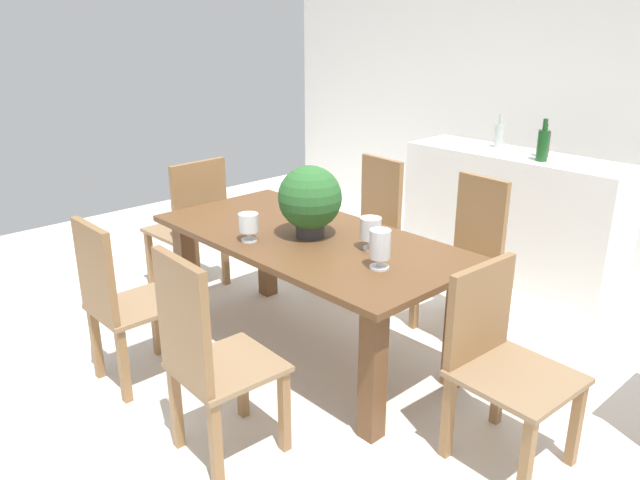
{
  "coord_description": "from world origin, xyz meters",
  "views": [
    {
      "loc": [
        2.49,
        -2.52,
        1.93
      ],
      "look_at": [
        -0.08,
        -0.12,
        0.66
      ],
      "focal_mm": 34.85,
      "sensor_mm": 36.0,
      "label": 1
    }
  ],
  "objects_px": {
    "chair_head_end": "(193,220)",
    "chair_foot_end": "(498,354)",
    "chair_near_right": "(206,353)",
    "kitchen_counter": "(511,214)",
    "wine_bottle_amber": "(544,143)",
    "wine_bottle_dark": "(499,135)",
    "chair_far_right": "(468,249)",
    "flower_centerpiece": "(310,199)",
    "chair_near_left": "(118,298)",
    "wine_glass": "(312,202)",
    "dining_table": "(308,257)",
    "crystal_vase_left": "(371,229)",
    "chair_far_left": "(370,219)",
    "wine_bottle_tall": "(543,144)",
    "crystal_vase_center_near": "(249,224)",
    "crystal_vase_right": "(380,246)"
  },
  "relations": [
    {
      "from": "chair_near_right",
      "to": "wine_glass",
      "type": "height_order",
      "value": "chair_near_right"
    },
    {
      "from": "dining_table",
      "to": "chair_head_end",
      "type": "xyz_separation_m",
      "value": [
        -1.25,
        0.0,
        -0.07
      ]
    },
    {
      "from": "dining_table",
      "to": "chair_head_end",
      "type": "height_order",
      "value": "chair_head_end"
    },
    {
      "from": "flower_centerpiece",
      "to": "wine_bottle_tall",
      "type": "relative_size",
      "value": 1.37
    },
    {
      "from": "chair_head_end",
      "to": "chair_far_left",
      "type": "height_order",
      "value": "chair_head_end"
    },
    {
      "from": "chair_far_left",
      "to": "dining_table",
      "type": "bearing_deg",
      "value": -62.42
    },
    {
      "from": "chair_far_left",
      "to": "chair_far_right",
      "type": "relative_size",
      "value": 0.98
    },
    {
      "from": "crystal_vase_left",
      "to": "chair_far_left",
      "type": "bearing_deg",
      "value": 132.38
    },
    {
      "from": "kitchen_counter",
      "to": "wine_bottle_amber",
      "type": "bearing_deg",
      "value": 9.51
    },
    {
      "from": "flower_centerpiece",
      "to": "crystal_vase_right",
      "type": "relative_size",
      "value": 2.02
    },
    {
      "from": "wine_bottle_tall",
      "to": "crystal_vase_center_near",
      "type": "bearing_deg",
      "value": -104.04
    },
    {
      "from": "kitchen_counter",
      "to": "crystal_vase_center_near",
      "type": "bearing_deg",
      "value": -97.55
    },
    {
      "from": "chair_near_left",
      "to": "wine_bottle_tall",
      "type": "xyz_separation_m",
      "value": [
        0.82,
        2.86,
        0.56
      ]
    },
    {
      "from": "wine_bottle_dark",
      "to": "wine_bottle_amber",
      "type": "height_order",
      "value": "wine_bottle_dark"
    },
    {
      "from": "wine_bottle_tall",
      "to": "chair_near_left",
      "type": "bearing_deg",
      "value": -105.96
    },
    {
      "from": "chair_foot_end",
      "to": "chair_far_left",
      "type": "bearing_deg",
      "value": 62.64
    },
    {
      "from": "chair_far_right",
      "to": "wine_bottle_dark",
      "type": "height_order",
      "value": "wine_bottle_dark"
    },
    {
      "from": "chair_far_left",
      "to": "chair_far_right",
      "type": "distance_m",
      "value": 0.85
    },
    {
      "from": "chair_near_right",
      "to": "chair_foot_end",
      "type": "bearing_deg",
      "value": -127.78
    },
    {
      "from": "crystal_vase_center_near",
      "to": "wine_bottle_dark",
      "type": "distance_m",
      "value": 2.4
    },
    {
      "from": "chair_near_left",
      "to": "kitchen_counter",
      "type": "relative_size",
      "value": 0.56
    },
    {
      "from": "chair_far_left",
      "to": "wine_bottle_amber",
      "type": "relative_size",
      "value": 4.0
    },
    {
      "from": "wine_glass",
      "to": "crystal_vase_left",
      "type": "bearing_deg",
      "value": -11.94
    },
    {
      "from": "flower_centerpiece",
      "to": "wine_bottle_dark",
      "type": "xyz_separation_m",
      "value": [
        -0.1,
        2.09,
        0.09
      ]
    },
    {
      "from": "chair_head_end",
      "to": "kitchen_counter",
      "type": "relative_size",
      "value": 0.58
    },
    {
      "from": "chair_foot_end",
      "to": "wine_glass",
      "type": "relative_size",
      "value": 5.66
    },
    {
      "from": "chair_near_right",
      "to": "kitchen_counter",
      "type": "height_order",
      "value": "chair_near_right"
    },
    {
      "from": "chair_head_end",
      "to": "crystal_vase_right",
      "type": "distance_m",
      "value": 1.89
    },
    {
      "from": "wine_glass",
      "to": "wine_bottle_amber",
      "type": "xyz_separation_m",
      "value": [
        0.53,
        1.8,
        0.2
      ]
    },
    {
      "from": "chair_foot_end",
      "to": "wine_bottle_amber",
      "type": "relative_size",
      "value": 3.73
    },
    {
      "from": "chair_near_right",
      "to": "crystal_vase_left",
      "type": "relative_size",
      "value": 5.67
    },
    {
      "from": "chair_foot_end",
      "to": "wine_bottle_tall",
      "type": "height_order",
      "value": "wine_bottle_tall"
    },
    {
      "from": "dining_table",
      "to": "wine_bottle_amber",
      "type": "distance_m",
      "value": 2.09
    },
    {
      "from": "chair_head_end",
      "to": "wine_bottle_dark",
      "type": "distance_m",
      "value": 2.44
    },
    {
      "from": "crystal_vase_left",
      "to": "wine_bottle_tall",
      "type": "bearing_deg",
      "value": 90.1
    },
    {
      "from": "chair_foot_end",
      "to": "wine_glass",
      "type": "height_order",
      "value": "wine_glass"
    },
    {
      "from": "chair_far_left",
      "to": "flower_centerpiece",
      "type": "distance_m",
      "value": 1.16
    },
    {
      "from": "chair_near_left",
      "to": "flower_centerpiece",
      "type": "height_order",
      "value": "flower_centerpiece"
    },
    {
      "from": "chair_far_right",
      "to": "flower_centerpiece",
      "type": "distance_m",
      "value": 1.15
    },
    {
      "from": "chair_near_left",
      "to": "chair_far_left",
      "type": "relative_size",
      "value": 0.98
    },
    {
      "from": "chair_foot_end",
      "to": "kitchen_counter",
      "type": "distance_m",
      "value": 2.27
    },
    {
      "from": "crystal_vase_left",
      "to": "wine_bottle_dark",
      "type": "xyz_separation_m",
      "value": [
        -0.48,
        2.0,
        0.19
      ]
    },
    {
      "from": "chair_far_right",
      "to": "crystal_vase_center_near",
      "type": "relative_size",
      "value": 6.16
    },
    {
      "from": "crystal_vase_right",
      "to": "chair_near_left",
      "type": "bearing_deg",
      "value": -138.73
    },
    {
      "from": "chair_head_end",
      "to": "chair_foot_end",
      "type": "xyz_separation_m",
      "value": [
        2.51,
        0.0,
        -0.04
      ]
    },
    {
      "from": "chair_foot_end",
      "to": "flower_centerpiece",
      "type": "height_order",
      "value": "flower_centerpiece"
    },
    {
      "from": "chair_near_right",
      "to": "flower_centerpiece",
      "type": "height_order",
      "value": "flower_centerpiece"
    },
    {
      "from": "chair_head_end",
      "to": "crystal_vase_right",
      "type": "relative_size",
      "value": 4.88
    },
    {
      "from": "wine_bottle_amber",
      "to": "dining_table",
      "type": "bearing_deg",
      "value": -99.31
    },
    {
      "from": "crystal_vase_center_near",
      "to": "wine_bottle_dark",
      "type": "relative_size",
      "value": 0.61
    }
  ]
}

